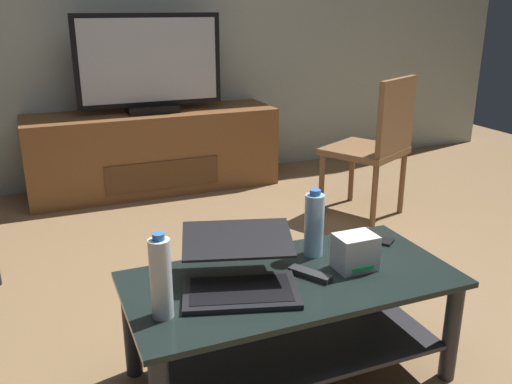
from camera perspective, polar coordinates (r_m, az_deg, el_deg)
name	(u,v)px	position (r m, az deg, el deg)	size (l,w,h in m)	color
ground_plane	(293,338)	(2.39, 3.80, -14.79)	(7.68, 7.68, 0.00)	olive
coffee_table	(291,310)	(2.03, 3.62, -12.01)	(1.16, 0.56, 0.41)	black
media_cabinet	(154,151)	(4.17, -10.45, 4.19)	(1.80, 0.51, 0.58)	brown
television	(150,66)	(4.04, -10.91, 12.66)	(1.03, 0.20, 0.68)	black
dining_chair	(377,142)	(3.56, 12.35, 5.08)	(0.59, 0.59, 0.91)	brown
laptop	(239,270)	(1.88, -1.73, -8.02)	(0.47, 0.48, 0.16)	black
router_box	(355,252)	(2.03, 10.19, -6.11)	(0.14, 0.11, 0.13)	silver
water_bottle_near	(161,278)	(1.70, -9.77, -8.72)	(0.07, 0.07, 0.28)	silver
water_bottle_far	(314,224)	(2.10, 6.00, -3.34)	(0.07, 0.07, 0.26)	#99C6E5
cell_phone	(375,239)	(2.30, 12.20, -4.79)	(0.07, 0.14, 0.01)	black
tv_remote	(310,274)	(1.97, 5.60, -8.42)	(0.04, 0.16, 0.02)	#2D2D30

